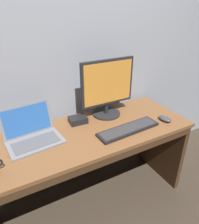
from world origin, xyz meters
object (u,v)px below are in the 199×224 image
external_monitor (107,88)px  external_drive_box (78,120)px  laptop_space_gray (32,135)px  wired_keyboard (128,129)px  computer_mouse (165,119)px

external_monitor → external_drive_box: 0.35m
external_monitor → external_drive_box: external_monitor is taller
laptop_space_gray → external_drive_box: laptop_space_gray is taller
external_monitor → wired_keyboard: bearing=-87.2°
external_monitor → external_drive_box: bearing=-179.4°
laptop_space_gray → external_monitor: 0.67m
computer_mouse → laptop_space_gray: bearing=158.1°
laptop_space_gray → external_monitor: external_monitor is taller
wired_keyboard → computer_mouse: size_ratio=4.42×
external_monitor → computer_mouse: bearing=-41.1°
wired_keyboard → laptop_space_gray: bearing=161.8°
laptop_space_gray → wired_keyboard: size_ratio=0.76×
laptop_space_gray → wired_keyboard: bearing=-18.2°
laptop_space_gray → external_drive_box: (0.37, 0.07, -0.02)m
laptop_space_gray → external_monitor: (0.64, 0.08, 0.20)m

